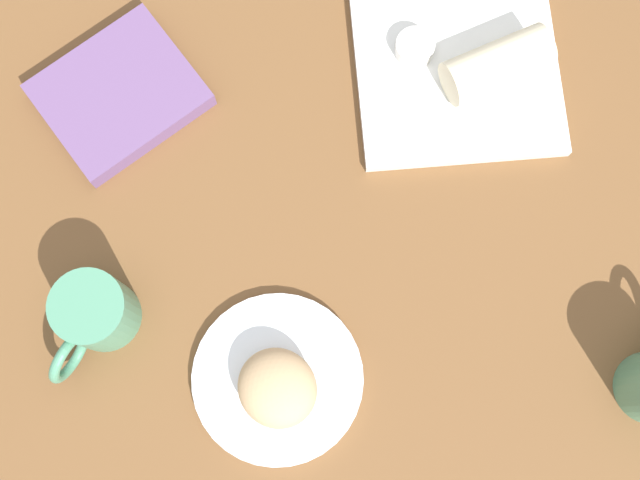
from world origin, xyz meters
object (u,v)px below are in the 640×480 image
Objects in this scene: breakfast_wrap at (497,65)px; scone_pastry at (277,388)px; round_plate at (278,379)px; sauce_cup at (415,47)px; second_mug at (94,314)px; square_plate at (456,67)px; book_stack at (119,95)px.

scone_pastry is at bearing 121.92° from breakfast_wrap.
round_plate is at bearing -92.72° from scone_pastry.
sauce_cup is at bearing 48.72° from breakfast_wrap.
second_mug is (19.68, -10.36, 4.10)cm from round_plate.
second_mug is at bearing -27.76° from round_plate.
round_plate is 4.08× the size of sauce_cup.
book_stack is (42.97, -2.73, 0.61)cm from square_plate.
breakfast_wrap is (-9.31, 4.63, 1.72)cm from sauce_cup.
scone_pastry is 0.78× the size of second_mug.
book_stack is at bearing -3.63° from square_plate.
scone_pastry is 47.58cm from breakfast_wrap.
scone_pastry is 1.90× the size of sauce_cup.
round_plate is 45.48cm from square_plate.
scone_pastry reaches higher than book_stack.
book_stack is (14.55, -38.23, 0.71)cm from round_plate.
square_plate is at bearing -128.68° from round_plate.
square_plate is 1.07× the size of book_stack.
square_plate is 2.12× the size of second_mug.
round_plate is 46.83cm from breakfast_wrap.
square_plate is at bearing 176.37° from book_stack.
scone_pastry is 46.57cm from square_plate.
breakfast_wrap is at bearing -133.27° from scone_pastry.
round_plate is 40.91cm from book_stack.
scone_pastry is 0.39× the size of book_stack.
second_mug reaches higher than book_stack.
square_plate is 54.42cm from second_mug.
sauce_cup is 37.82cm from book_stack.
round_plate is at bearing 58.59° from sauce_cup.
square_plate is at bearing -127.81° from scone_pastry.
second_mug reaches higher than sauce_cup.
scone_pastry reaches higher than sauce_cup.
breakfast_wrap is 0.56× the size of book_stack.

